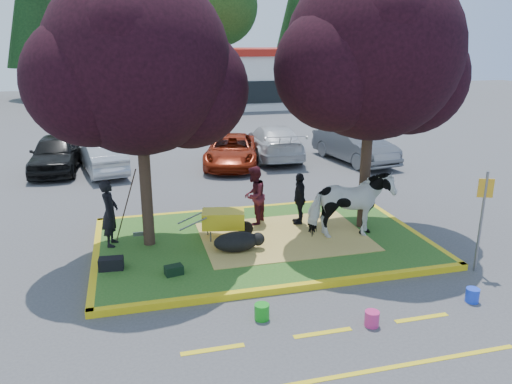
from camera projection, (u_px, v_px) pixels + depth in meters
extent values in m
plane|color=#424244|center=(262.00, 244.00, 12.84)|extent=(90.00, 90.00, 0.00)
cube|color=#265A1C|center=(262.00, 241.00, 12.82)|extent=(8.00, 5.00, 0.15)
cube|color=yellow|center=(294.00, 288.00, 10.43)|extent=(8.30, 0.16, 0.15)
cube|color=yellow|center=(239.00, 210.00, 15.20)|extent=(8.30, 0.16, 0.15)
cube|color=yellow|center=(96.00, 258.00, 11.83)|extent=(0.16, 5.30, 0.15)
cube|color=yellow|center=(404.00, 227.00, 13.80)|extent=(0.16, 5.30, 0.15)
cube|color=#D7BE58|center=(284.00, 236.00, 12.94)|extent=(4.20, 3.00, 0.01)
cylinder|color=black|center=(145.00, 176.00, 11.97)|extent=(0.28, 0.28, 3.53)
sphere|color=black|center=(137.00, 62.00, 11.20)|extent=(4.20, 4.20, 4.20)
sphere|color=black|center=(189.00, 89.00, 11.85)|extent=(2.86, 2.86, 2.86)
sphere|color=black|center=(89.00, 81.00, 10.78)|extent=(2.86, 2.86, 2.86)
cylinder|color=black|center=(366.00, 160.00, 13.14)|extent=(0.28, 0.28, 3.70)
sphere|color=black|center=(373.00, 51.00, 12.33)|extent=(4.40, 4.40, 4.40)
sphere|color=black|center=(410.00, 77.00, 12.99)|extent=(2.99, 2.99, 2.99)
sphere|color=black|center=(336.00, 69.00, 11.90)|extent=(2.99, 2.99, 2.99)
cube|color=yellow|center=(213.00, 350.00, 8.47)|extent=(1.10, 0.12, 0.01)
cube|color=yellow|center=(323.00, 333.00, 8.95)|extent=(1.10, 0.12, 0.01)
cube|color=yellow|center=(422.00, 318.00, 9.43)|extent=(1.10, 0.12, 0.01)
cube|color=yellow|center=(351.00, 374.00, 7.84)|extent=(6.00, 0.10, 0.01)
cube|color=silver|center=(192.00, 81.00, 38.65)|extent=(20.00, 8.00, 4.00)
cube|color=#9F1A11|center=(191.00, 52.00, 38.02)|extent=(20.40, 8.40, 0.50)
cube|color=black|center=(200.00, 94.00, 35.07)|extent=(19.00, 0.10, 1.60)
cylinder|color=black|center=(43.00, 76.00, 44.10)|extent=(0.44, 0.44, 3.92)
cylinder|color=black|center=(136.00, 78.00, 47.54)|extent=(0.44, 0.44, 3.08)
sphere|color=#143811|center=(132.00, 20.00, 45.99)|extent=(6.16, 6.16, 6.16)
cylinder|color=black|center=(220.00, 74.00, 48.45)|extent=(0.44, 0.44, 3.64)
sphere|color=#143811|center=(219.00, 6.00, 46.63)|extent=(7.28, 7.28, 7.28)
cylinder|color=black|center=(296.00, 73.00, 50.86)|extent=(0.44, 0.44, 3.50)
cone|color=black|center=(298.00, 11.00, 49.11)|extent=(5.00, 5.00, 10.62)
cylinder|color=black|center=(372.00, 74.00, 51.90)|extent=(0.44, 0.44, 3.22)
sphere|color=#143811|center=(376.00, 18.00, 50.29)|extent=(6.44, 6.44, 6.44)
imported|color=white|center=(350.00, 205.00, 12.63)|extent=(2.14, 1.09, 1.76)
ellipsoid|color=black|center=(236.00, 242.00, 12.00)|extent=(1.23, 0.91, 0.48)
imported|color=black|center=(110.00, 213.00, 12.19)|extent=(0.51, 0.67, 1.67)
imported|color=#42131D|center=(254.00, 196.00, 13.62)|extent=(0.95, 1.00, 1.63)
imported|color=black|center=(299.00, 199.00, 13.67)|extent=(0.53, 0.90, 1.44)
cylinder|color=black|center=(246.00, 228.00, 12.96)|extent=(0.39, 0.15, 0.38)
cylinder|color=slate|center=(211.00, 237.00, 12.53)|extent=(0.04, 0.04, 0.28)
cylinder|color=slate|center=(208.00, 231.00, 12.97)|extent=(0.04, 0.04, 0.28)
cube|color=yellow|center=(223.00, 219.00, 12.73)|extent=(1.17, 0.84, 0.43)
cylinder|color=slate|center=(193.00, 224.00, 12.31)|extent=(0.69, 0.18, 0.35)
cylinder|color=slate|center=(191.00, 218.00, 12.75)|extent=(0.69, 0.18, 0.35)
cube|color=black|center=(111.00, 264.00, 11.06)|extent=(0.55, 0.33, 0.27)
cube|color=black|center=(174.00, 270.00, 10.82)|extent=(0.43, 0.31, 0.21)
cylinder|color=slate|center=(481.00, 223.00, 11.03)|extent=(0.06, 0.06, 2.34)
cube|color=gold|center=(486.00, 188.00, 10.80)|extent=(0.32, 0.15, 0.42)
cylinder|color=#17981C|center=(262.00, 312.00, 9.36)|extent=(0.35, 0.35, 0.31)
cylinder|color=#D02E75|center=(372.00, 319.00, 9.14)|extent=(0.33, 0.33, 0.29)
cylinder|color=blue|center=(472.00, 295.00, 9.98)|extent=(0.31, 0.31, 0.29)
imported|color=black|center=(56.00, 153.00, 19.78)|extent=(1.91, 4.36, 1.46)
imported|color=#AEB1B6|center=(103.00, 157.00, 19.56)|extent=(2.11, 4.06, 1.28)
imported|color=maroon|center=(232.00, 151.00, 20.70)|extent=(3.22, 4.93, 1.26)
imported|color=silver|center=(273.00, 141.00, 22.13)|extent=(2.36, 5.13, 1.45)
imported|color=#56585D|center=(355.00, 144.00, 21.31)|extent=(2.32, 4.77, 1.51)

